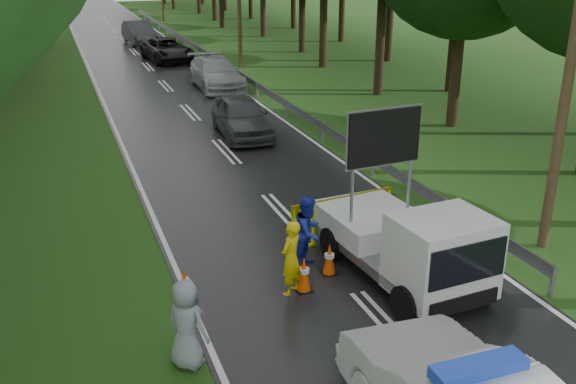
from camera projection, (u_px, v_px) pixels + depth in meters
name	position (u px, v px, depth m)	size (l,w,h in m)	color
ground	(392.00, 331.00, 12.07)	(160.00, 160.00, 0.00)	#214313
road	(148.00, 67.00, 38.34)	(7.00, 140.00, 0.02)	black
guardrail	(209.00, 55.00, 39.05)	(0.12, 60.06, 0.70)	gray
utility_pole_near	(576.00, 32.00, 13.68)	(1.40, 0.24, 10.00)	#463820
work_truck	(409.00, 243.00, 13.43)	(2.33, 4.62, 3.57)	gray
barrier	(343.00, 207.00, 15.52)	(2.80, 0.42, 1.16)	#EBF90D
officer	(291.00, 258.00, 13.12)	(0.59, 0.39, 1.63)	yellow
civilian	(308.00, 232.00, 14.24)	(0.82, 0.64, 1.69)	#1A2BAF
bystander_right	(187.00, 324.00, 10.83)	(0.80, 0.52, 1.63)	#8691A1
queue_car_first	(241.00, 116.00, 24.24)	(1.77, 4.40, 1.50)	#393C40
queue_car_second	(216.00, 73.00, 32.42)	(2.11, 5.19, 1.51)	#A6A9AE
queue_car_third	(167.00, 50.00, 40.01)	(2.35, 5.10, 1.42)	black
queue_car_fourth	(139.00, 32.00, 47.38)	(1.71, 4.90, 1.62)	#393A3F
cone_center	(304.00, 274.00, 13.37)	(0.37, 0.37, 0.79)	black
cone_far	(329.00, 259.00, 14.07)	(0.35, 0.35, 0.74)	black
cone_left_mid	(184.00, 283.00, 13.12)	(0.32, 0.32, 0.68)	black
cone_right	(402.00, 212.00, 16.58)	(0.34, 0.34, 0.73)	black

